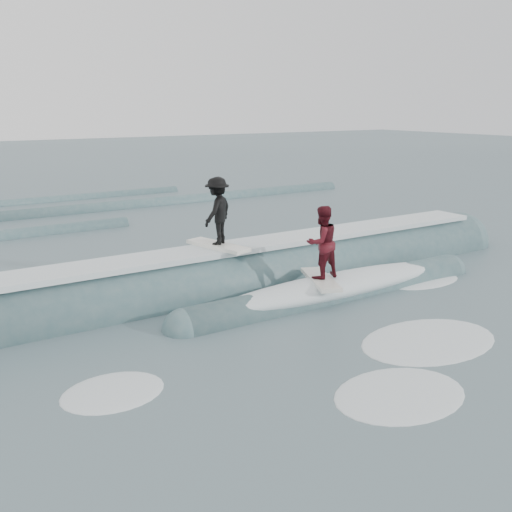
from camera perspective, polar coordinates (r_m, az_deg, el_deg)
ground at (r=13.06m, az=7.38°, el=-7.65°), size 160.00×160.00×0.00m
breaking_wave at (r=16.08m, az=-0.57°, el=-2.98°), size 21.08×3.92×2.27m
surfer_black at (r=15.41m, az=-3.88°, el=4.29°), size 1.35×2.07×1.92m
surfer_red at (r=14.75m, az=6.58°, el=1.07°), size 1.25×2.06×1.99m
whitewater at (r=12.40m, az=11.64°, el=-9.10°), size 12.02×6.16×0.10m
far_swells at (r=27.74m, az=-21.83°, el=3.47°), size 36.60×8.65×0.80m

